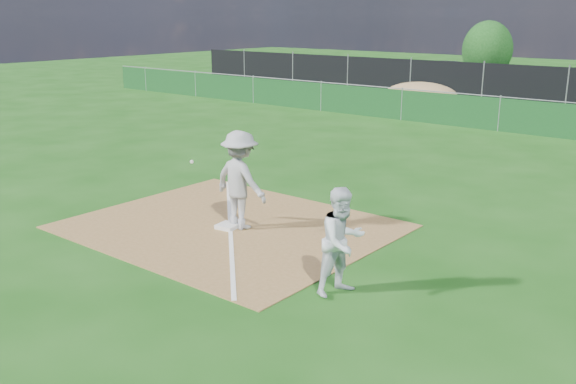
% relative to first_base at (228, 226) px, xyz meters
% --- Properties ---
extents(ground, '(90.00, 90.00, 0.00)m').
position_rel_first_base_xyz_m(ground, '(-0.04, 9.12, -0.06)').
color(ground, '#144A0F').
rests_on(ground, ground).
extents(infield_dirt, '(6.00, 5.00, 0.02)m').
position_rel_first_base_xyz_m(infield_dirt, '(-0.04, 0.12, -0.05)').
color(infield_dirt, olive).
rests_on(infield_dirt, ground).
extents(foul_line, '(5.01, 5.01, 0.01)m').
position_rel_first_base_xyz_m(foul_line, '(-0.04, 0.12, -0.04)').
color(foul_line, white).
rests_on(foul_line, infield_dirt).
extents(green_fence, '(44.00, 0.05, 1.20)m').
position_rel_first_base_xyz_m(green_fence, '(-0.04, 14.12, 0.54)').
color(green_fence, '#103D18').
rests_on(green_fence, ground).
extents(dirt_mound, '(3.38, 2.60, 1.17)m').
position_rel_first_base_xyz_m(dirt_mound, '(-5.04, 17.62, 0.52)').
color(dirt_mound, '#9D794B').
rests_on(dirt_mound, ground).
extents(black_fence, '(46.00, 0.04, 1.80)m').
position_rel_first_base_xyz_m(black_fence, '(-0.04, 22.12, 0.84)').
color(black_fence, black).
rests_on(black_fence, ground).
extents(first_base, '(0.43, 0.43, 0.08)m').
position_rel_first_base_xyz_m(first_base, '(0.00, 0.00, 0.00)').
color(first_base, silver).
rests_on(first_base, infield_dirt).
extents(play_at_first, '(2.00, 0.80, 1.96)m').
position_rel_first_base_xyz_m(play_at_first, '(0.18, 0.21, 0.94)').
color(play_at_first, '#B2B2B5').
rests_on(play_at_first, infield_dirt).
extents(runner, '(0.83, 0.96, 1.68)m').
position_rel_first_base_xyz_m(runner, '(3.49, -1.07, 0.78)').
color(runner, silver).
rests_on(runner, ground).
extents(car_left, '(4.72, 2.06, 1.58)m').
position_rel_first_base_xyz_m(car_left, '(-7.72, 26.58, 0.74)').
color(car_left, '#AAADB2').
rests_on(car_left, parking_lot).
extents(tree_left, '(3.13, 3.13, 3.71)m').
position_rel_first_base_xyz_m(tree_left, '(-7.77, 31.50, 1.85)').
color(tree_left, '#382316').
rests_on(tree_left, ground).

